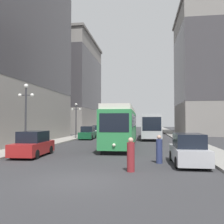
{
  "coord_description": "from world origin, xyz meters",
  "views": [
    {
      "loc": [
        2.88,
        -10.4,
        2.57
      ],
      "look_at": [
        0.12,
        9.62,
        3.3
      ],
      "focal_mm": 39.9,
      "sensor_mm": 36.0,
      "label": 1
    }
  ],
  "objects": [
    {
      "name": "pedestrian_crossing_near",
      "position": [
        2.09,
        2.27,
        0.81
      ],
      "size": [
        0.39,
        0.39,
        1.73
      ],
      "rotation": [
        0.0,
        0.0,
        2.87
      ],
      "color": "maroon",
      "rests_on": "ground"
    },
    {
      "name": "parked_car_left_far",
      "position": [
        -5.34,
        31.55,
        0.84
      ],
      "size": [
        2.09,
        5.08,
        1.82
      ],
      "rotation": [
        0.0,
        0.0,
        0.05
      ],
      "color": "black",
      "rests_on": "ground"
    },
    {
      "name": "parked_car_left_near",
      "position": [
        -5.34,
        24.12,
        0.84
      ],
      "size": [
        2.07,
        5.08,
        1.82
      ],
      "rotation": [
        0.0,
        0.0,
        0.05
      ],
      "color": "black",
      "rests_on": "ground"
    },
    {
      "name": "transit_bus",
      "position": [
        3.54,
        26.92,
        1.95
      ],
      "size": [
        2.6,
        12.93,
        3.45
      ],
      "rotation": [
        0.0,
        0.0,
        0.0
      ],
      "color": "black",
      "rests_on": "ground"
    },
    {
      "name": "sidewalk_right",
      "position": [
        7.94,
        40.0,
        0.07
      ],
      "size": [
        2.6,
        120.0,
        0.15
      ],
      "primitive_type": "cube",
      "color": "gray",
      "rests_on": "ground"
    },
    {
      "name": "lamp_post_left_far",
      "position": [
        -7.24,
        24.62,
        3.47
      ],
      "size": [
        1.41,
        0.36,
        5.01
      ],
      "color": "#333338",
      "rests_on": "sidewalk_left"
    },
    {
      "name": "parked_car_left_mid",
      "position": [
        -5.34,
        6.87,
        0.84
      ],
      "size": [
        2.02,
        4.46,
        1.82
      ],
      "rotation": [
        0.0,
        0.0,
        0.04
      ],
      "color": "black",
      "rests_on": "ground"
    },
    {
      "name": "streetcar",
      "position": [
        0.39,
        14.77,
        2.1
      ],
      "size": [
        2.89,
        14.17,
        3.89
      ],
      "rotation": [
        0.0,
        0.0,
        0.02
      ],
      "color": "black",
      "rests_on": "ground"
    },
    {
      "name": "building_left_corner",
      "position": [
        -15.78,
        45.55,
        11.01
      ],
      "size": [
        13.68,
        20.7,
        21.41
      ],
      "color": "gray",
      "rests_on": "ground"
    },
    {
      "name": "pedestrian_crossing_far",
      "position": [
        3.65,
        5.01,
        0.79
      ],
      "size": [
        0.38,
        0.38,
        1.7
      ],
      "rotation": [
        0.0,
        0.0,
        5.29
      ],
      "color": "navy",
      "rests_on": "ground"
    },
    {
      "name": "parked_car_right_far",
      "position": [
        5.34,
        4.79,
        0.84
      ],
      "size": [
        1.92,
        4.4,
        1.82
      ],
      "rotation": [
        0.0,
        0.0,
        3.15
      ],
      "color": "black",
      "rests_on": "ground"
    },
    {
      "name": "ground_plane",
      "position": [
        0.0,
        0.0,
        0.0
      ],
      "size": [
        200.0,
        200.0,
        0.0
      ],
      "primitive_type": "plane",
      "color": "#303033"
    },
    {
      "name": "sidewalk_left",
      "position": [
        -7.94,
        40.0,
        0.07
      ],
      "size": [
        2.6,
        120.0,
        0.15
      ],
      "primitive_type": "cube",
      "color": "gray",
      "rests_on": "ground"
    },
    {
      "name": "building_right_corner",
      "position": [
        17.19,
        39.67,
        12.31
      ],
      "size": [
        16.49,
        16.76,
        23.92
      ],
      "color": "gray",
      "rests_on": "ground"
    },
    {
      "name": "lamp_post_left_near",
      "position": [
        -7.24,
        9.43,
        3.8
      ],
      "size": [
        1.41,
        0.36,
        5.57
      ],
      "color": "#333338",
      "rests_on": "sidewalk_left"
    }
  ]
}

